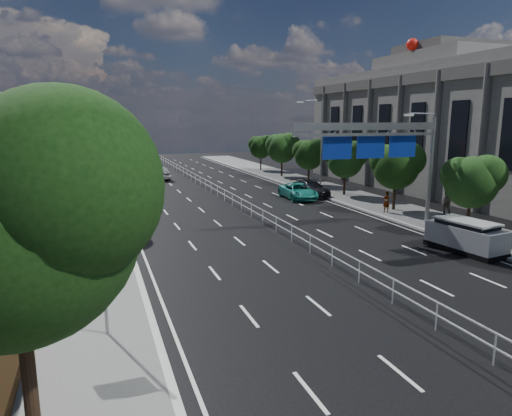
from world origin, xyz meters
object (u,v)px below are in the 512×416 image
near_car_dark (128,163)px  toilet_sign (87,252)px  red_bus (121,163)px  pedestrian_b (446,203)px  parked_car_dark (310,188)px  silver_minivan (466,236)px  parked_car_teal (298,191)px  pedestrian_a (386,202)px  white_minivan (141,196)px  near_car_silver (160,172)px  overhead_gantry (382,142)px

near_car_dark → toilet_sign: bearing=87.7°
red_bus → pedestrian_b: 37.93m
red_bus → near_car_dark: size_ratio=2.91×
parked_car_dark → silver_minivan: bearing=-96.6°
parked_car_teal → near_car_dark: bearing=113.4°
parked_car_teal → parked_car_dark: (1.80, 1.15, 0.01)m
toilet_sign → pedestrian_b: toilet_sign is taller
red_bus → near_car_dark: 11.67m
pedestrian_a → silver_minivan: bearing=79.8°
white_minivan → red_bus: red_bus is taller
near_car_silver → pedestrian_b: 33.11m
overhead_gantry → parked_car_dark: size_ratio=2.11×
overhead_gantry → near_car_silver: (-10.03, 29.91, -4.78)m
near_car_dark → silver_minivan: silver_minivan is taller
silver_minivan → parked_car_dark: 19.23m
toilet_sign → red_bus: (3.45, 43.00, -1.10)m
parked_car_dark → toilet_sign: bearing=-135.7°
silver_minivan → pedestrian_a: size_ratio=2.76×
parked_car_teal → pedestrian_b: 12.68m
pedestrian_b → silver_minivan: bearing=94.9°
silver_minivan → pedestrian_a: bearing=71.6°
near_car_silver → parked_car_teal: size_ratio=0.97×
pedestrian_b → red_bus: bearing=-16.0°
silver_minivan → pedestrian_a: 10.01m
red_bus → pedestrian_b: bearing=-62.7°
toilet_sign → parked_car_dark: toilet_sign is taller
near_car_silver → parked_car_teal: 20.46m
toilet_sign → red_bus: size_ratio=0.36×
white_minivan → parked_car_teal: 13.61m
overhead_gantry → parked_car_dark: 14.07m
toilet_sign → silver_minivan: (19.02, 3.92, -2.09)m
white_minivan → pedestrian_a: size_ratio=2.66×
parked_car_dark → pedestrian_a: size_ratio=3.08×
near_car_dark → parked_car_dark: parked_car_dark is taller
near_car_silver → pedestrian_b: size_ratio=2.69×
pedestrian_a → near_car_dark: bearing=-68.0°
pedestrian_b → parked_car_dark: bearing=-26.1°
red_bus → parked_car_teal: 25.27m
white_minivan → near_car_silver: size_ratio=0.86×
toilet_sign → overhead_gantry: (17.69, 10.05, 2.66)m
overhead_gantry → near_car_dark: size_ratio=2.47×
silver_minivan → parked_car_teal: silver_minivan is taller
white_minivan → parked_car_dark: (15.36, -0.09, -0.15)m
toilet_sign → silver_minivan: bearing=11.6°
red_bus → pedestrian_b: (20.90, -31.64, -0.80)m
white_minivan → near_car_silver: bearing=85.2°
near_car_dark → parked_car_teal: (12.43, -32.51, 0.01)m
near_car_silver → silver_minivan: size_ratio=1.12×
pedestrian_b → near_car_silver: bearing=-19.2°
toilet_sign → overhead_gantry: size_ratio=0.42×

